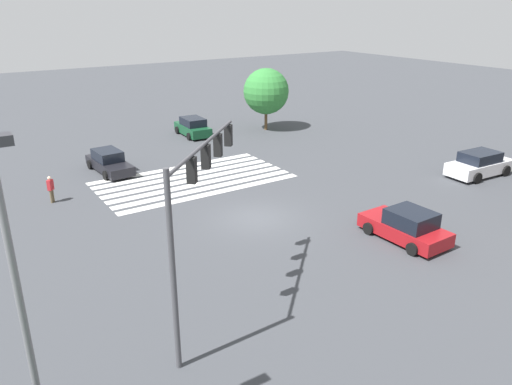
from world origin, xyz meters
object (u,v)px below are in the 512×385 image
at_px(car_0, 406,226).
at_px(pedestrian, 51,188).
at_px(car_3, 480,164).
at_px(tree_corner_b, 266,91).
at_px(street_light_pole_a, 20,301).
at_px(car_4, 109,162).
at_px(car_2, 193,127).
at_px(traffic_signal_mast, 198,190).

distance_m(car_0, pedestrian, 19.46).
distance_m(car_3, tree_corner_b, 19.00).
xyz_separation_m(pedestrian, street_light_pole_a, (4.02, 18.71, 4.19)).
height_order(car_0, car_3, car_3).
height_order(car_3, tree_corner_b, tree_corner_b).
relative_size(car_4, street_light_pole_a, 0.56).
height_order(car_0, car_2, car_0).
bearing_deg(traffic_signal_mast, car_2, 19.40).
distance_m(traffic_signal_mast, car_4, 19.17).
distance_m(street_light_pole_a, tree_corner_b, 35.85).
bearing_deg(pedestrian, car_0, -3.29).
height_order(car_2, tree_corner_b, tree_corner_b).
bearing_deg(traffic_signal_mast, car_4, 37.31).
bearing_deg(car_2, street_light_pole_a, 150.82).
bearing_deg(car_2, traffic_signal_mast, 157.30).
distance_m(car_0, street_light_pole_a, 18.25).
distance_m(traffic_signal_mast, street_light_pole_a, 7.21).
distance_m(car_2, car_4, 10.75).
bearing_deg(car_2, tree_corner_b, -101.53).
xyz_separation_m(car_0, car_2, (-0.47, -23.79, 0.03)).
bearing_deg(car_0, car_4, 24.06).
relative_size(car_0, street_light_pole_a, 0.51).
bearing_deg(car_4, car_3, 50.90).
xyz_separation_m(traffic_signal_mast, car_0, (-11.14, -0.44, -4.30)).
height_order(car_3, street_light_pole_a, street_light_pole_a).
relative_size(car_3, car_4, 1.00).
distance_m(car_2, street_light_pole_a, 33.51).
bearing_deg(car_4, tree_corner_b, 100.68).
bearing_deg(car_3, pedestrian, 159.87).
distance_m(car_2, tree_corner_b, 7.18).
bearing_deg(tree_corner_b, street_light_pole_a, 47.72).
xyz_separation_m(car_0, car_4, (8.64, -18.07, -0.04)).
relative_size(car_3, pedestrian, 3.03).
relative_size(traffic_signal_mast, tree_corner_b, 1.21).
relative_size(car_2, street_light_pole_a, 0.50).
bearing_deg(car_3, traffic_signal_mast, -166.34).
bearing_deg(car_3, street_light_pole_a, -161.09).
relative_size(car_0, tree_corner_b, 0.80).
height_order(traffic_signal_mast, tree_corner_b, traffic_signal_mast).
xyz_separation_m(traffic_signal_mast, tree_corner_b, (-18.05, -22.57, -1.58)).
height_order(car_2, car_3, car_3).
distance_m(pedestrian, street_light_pole_a, 19.59).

